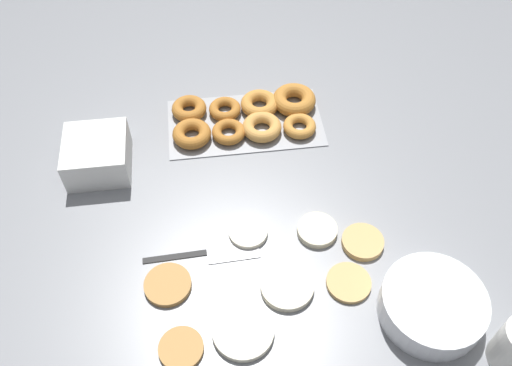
{
  "coord_description": "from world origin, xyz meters",
  "views": [
    {
      "loc": [
        0.1,
        0.65,
        0.99
      ],
      "look_at": [
        0.0,
        -0.11,
        0.04
      ],
      "focal_mm": 38.0,
      "sensor_mm": 36.0,
      "label": 1
    }
  ],
  "objects_px": {
    "pancake_2": "(243,331)",
    "batter_bowl": "(432,305)",
    "pancake_0": "(168,285)",
    "container_stack": "(97,155)",
    "spatula": "(220,250)",
    "pancake_1": "(248,230)",
    "pancake_6": "(181,348)",
    "pancake_4": "(287,286)",
    "pancake_5": "(349,283)",
    "pancake_3": "(363,242)",
    "pancake_7": "(317,230)",
    "donut_tray": "(248,116)"
  },
  "relations": [
    {
      "from": "pancake_1",
      "to": "pancake_5",
      "type": "height_order",
      "value": "pancake_1"
    },
    {
      "from": "batter_bowl",
      "to": "spatula",
      "type": "bearing_deg",
      "value": -25.79
    },
    {
      "from": "pancake_0",
      "to": "pancake_4",
      "type": "distance_m",
      "value": 0.24
    },
    {
      "from": "pancake_4",
      "to": "batter_bowl",
      "type": "distance_m",
      "value": 0.28
    },
    {
      "from": "pancake_6",
      "to": "container_stack",
      "type": "bearing_deg",
      "value": -70.04
    },
    {
      "from": "pancake_3",
      "to": "pancake_0",
      "type": "bearing_deg",
      "value": 6.88
    },
    {
      "from": "pancake_1",
      "to": "spatula",
      "type": "distance_m",
      "value": 0.08
    },
    {
      "from": "pancake_2",
      "to": "pancake_3",
      "type": "distance_m",
      "value": 0.32
    },
    {
      "from": "pancake_4",
      "to": "spatula",
      "type": "xyz_separation_m",
      "value": [
        0.13,
        -0.1,
        -0.0
      ]
    },
    {
      "from": "pancake_1",
      "to": "pancake_3",
      "type": "xyz_separation_m",
      "value": [
        -0.24,
        0.06,
        0.0
      ]
    },
    {
      "from": "spatula",
      "to": "batter_bowl",
      "type": "bearing_deg",
      "value": -27.75
    },
    {
      "from": "pancake_7",
      "to": "spatula",
      "type": "xyz_separation_m",
      "value": [
        0.21,
        0.02,
        -0.01
      ]
    },
    {
      "from": "pancake_2",
      "to": "donut_tray",
      "type": "relative_size",
      "value": 0.3
    },
    {
      "from": "donut_tray",
      "to": "pancake_6",
      "type": "bearing_deg",
      "value": 71.68
    },
    {
      "from": "pancake_0",
      "to": "pancake_2",
      "type": "xyz_separation_m",
      "value": [
        -0.14,
        0.12,
        0.0
      ]
    },
    {
      "from": "pancake_1",
      "to": "pancake_6",
      "type": "relative_size",
      "value": 1.0
    },
    {
      "from": "pancake_2",
      "to": "donut_tray",
      "type": "bearing_deg",
      "value": -97.49
    },
    {
      "from": "pancake_3",
      "to": "spatula",
      "type": "bearing_deg",
      "value": -3.75
    },
    {
      "from": "pancake_6",
      "to": "container_stack",
      "type": "relative_size",
      "value": 0.57
    },
    {
      "from": "container_stack",
      "to": "batter_bowl",
      "type": "bearing_deg",
      "value": 144.95
    },
    {
      "from": "pancake_4",
      "to": "pancake_5",
      "type": "height_order",
      "value": "pancake_4"
    },
    {
      "from": "pancake_0",
      "to": "container_stack",
      "type": "xyz_separation_m",
      "value": [
        0.15,
        -0.34,
        0.04
      ]
    },
    {
      "from": "pancake_7",
      "to": "donut_tray",
      "type": "relative_size",
      "value": 0.22
    },
    {
      "from": "pancake_0",
      "to": "batter_bowl",
      "type": "relative_size",
      "value": 0.48
    },
    {
      "from": "pancake_5",
      "to": "spatula",
      "type": "height_order",
      "value": "pancake_5"
    },
    {
      "from": "pancake_3",
      "to": "container_stack",
      "type": "bearing_deg",
      "value": -27.12
    },
    {
      "from": "container_stack",
      "to": "pancake_7",
      "type": "bearing_deg",
      "value": 152.44
    },
    {
      "from": "pancake_0",
      "to": "pancake_5",
      "type": "xyz_separation_m",
      "value": [
        -0.36,
        0.04,
        -0.0
      ]
    },
    {
      "from": "pancake_6",
      "to": "pancake_4",
      "type": "bearing_deg",
      "value": -154.86
    },
    {
      "from": "spatula",
      "to": "pancake_4",
      "type": "bearing_deg",
      "value": -41.11
    },
    {
      "from": "batter_bowl",
      "to": "pancake_0",
      "type": "bearing_deg",
      "value": -13.39
    },
    {
      "from": "pancake_1",
      "to": "pancake_7",
      "type": "height_order",
      "value": "pancake_7"
    },
    {
      "from": "donut_tray",
      "to": "pancake_2",
      "type": "bearing_deg",
      "value": 82.51
    },
    {
      "from": "pancake_4",
      "to": "spatula",
      "type": "height_order",
      "value": "pancake_4"
    },
    {
      "from": "batter_bowl",
      "to": "container_stack",
      "type": "distance_m",
      "value": 0.8
    },
    {
      "from": "pancake_3",
      "to": "spatula",
      "type": "height_order",
      "value": "pancake_3"
    },
    {
      "from": "pancake_6",
      "to": "donut_tray",
      "type": "height_order",
      "value": "donut_tray"
    },
    {
      "from": "donut_tray",
      "to": "container_stack",
      "type": "distance_m",
      "value": 0.38
    },
    {
      "from": "pancake_1",
      "to": "pancake_5",
      "type": "relative_size",
      "value": 0.93
    },
    {
      "from": "pancake_2",
      "to": "batter_bowl",
      "type": "bearing_deg",
      "value": 179.45
    },
    {
      "from": "pancake_0",
      "to": "spatula",
      "type": "relative_size",
      "value": 0.39
    },
    {
      "from": "pancake_4",
      "to": "pancake_5",
      "type": "bearing_deg",
      "value": 176.94
    },
    {
      "from": "donut_tray",
      "to": "pancake_5",
      "type": "bearing_deg",
      "value": 106.96
    },
    {
      "from": "pancake_1",
      "to": "pancake_5",
      "type": "bearing_deg",
      "value": 141.28
    },
    {
      "from": "pancake_2",
      "to": "pancake_7",
      "type": "relative_size",
      "value": 1.36
    },
    {
      "from": "pancake_1",
      "to": "pancake_4",
      "type": "distance_m",
      "value": 0.16
    },
    {
      "from": "pancake_6",
      "to": "container_stack",
      "type": "height_order",
      "value": "container_stack"
    },
    {
      "from": "container_stack",
      "to": "spatula",
      "type": "bearing_deg",
      "value": 134.19
    },
    {
      "from": "pancake_2",
      "to": "pancake_1",
      "type": "bearing_deg",
      "value": -98.81
    },
    {
      "from": "pancake_0",
      "to": "pancake_7",
      "type": "distance_m",
      "value": 0.34
    }
  ]
}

